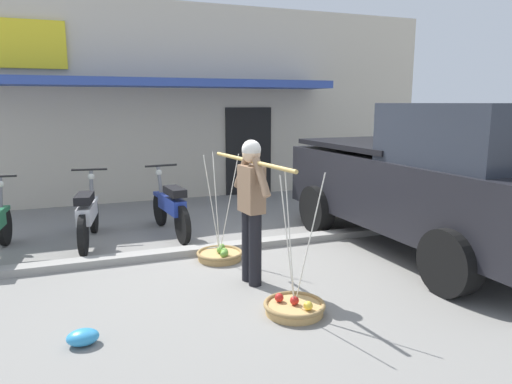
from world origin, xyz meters
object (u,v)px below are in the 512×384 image
object	(u,v)px
fruit_basket_right_side	(294,306)
parked_truck	(434,181)
fruit_vendor	(251,202)
motorcycle_third_in_row	(171,207)
motorcycle_second_in_row	(88,214)
wooden_crate	(320,209)
fruit_basket_left_side	(220,254)
plastic_litter_bag	(83,337)

from	to	relation	value
fruit_basket_right_side	parked_truck	size ratio (longest dim) A/B	0.31
parked_truck	fruit_vendor	bearing A→B (deg)	-175.61
fruit_basket_right_side	motorcycle_third_in_row	xyz separation A→B (m)	(-0.59, 3.38, 0.38)
motorcycle_third_in_row	fruit_basket_right_side	bearing A→B (deg)	-80.05
motorcycle_second_in_row	wooden_crate	size ratio (longest dim) A/B	4.11
motorcycle_third_in_row	fruit_basket_left_side	bearing A→B (deg)	-76.21
fruit_vendor	motorcycle_second_in_row	size ratio (longest dim) A/B	1.04
fruit_vendor	motorcycle_second_in_row	xyz separation A→B (m)	(-1.74, 2.37, -0.53)
fruit_basket_right_side	wooden_crate	xyz separation A→B (m)	(2.20, 3.51, 0.08)
plastic_litter_bag	fruit_basket_right_side	bearing A→B (deg)	-2.67
motorcycle_second_in_row	plastic_litter_bag	world-z (taller)	motorcycle_second_in_row
fruit_basket_left_side	fruit_basket_right_side	distance (m)	1.89
fruit_vendor	fruit_basket_left_side	xyz separation A→B (m)	(-0.11, 0.93, -0.90)
motorcycle_second_in_row	parked_truck	size ratio (longest dim) A/B	0.38
motorcycle_third_in_row	plastic_litter_bag	distance (m)	3.60
fruit_basket_right_side	motorcycle_third_in_row	distance (m)	3.45
fruit_basket_right_side	parked_truck	distance (m)	3.09
fruit_basket_left_side	wooden_crate	size ratio (longest dim) A/B	3.30
fruit_basket_left_side	plastic_litter_bag	distance (m)	2.53
fruit_basket_left_side	plastic_litter_bag	xyz separation A→B (m)	(-1.79, -1.78, -0.01)
fruit_basket_right_side	motorcycle_second_in_row	size ratio (longest dim) A/B	0.80
fruit_vendor	plastic_litter_bag	bearing A→B (deg)	-156.08
motorcycle_third_in_row	fruit_vendor	bearing A→B (deg)	-78.86
fruit_vendor	motorcycle_third_in_row	bearing A→B (deg)	101.14
fruit_vendor	motorcycle_third_in_row	xyz separation A→B (m)	(-0.48, 2.44, -0.53)
parked_truck	wooden_crate	xyz separation A→B (m)	(-0.50, 2.36, -0.87)
parked_truck	motorcycle_second_in_row	bearing A→B (deg)	154.74
plastic_litter_bag	motorcycle_second_in_row	bearing A→B (deg)	87.10
fruit_basket_right_side	motorcycle_third_in_row	bearing A→B (deg)	99.95
fruit_basket_right_side	motorcycle_second_in_row	world-z (taller)	fruit_basket_right_side
fruit_basket_left_side	fruit_basket_right_side	bearing A→B (deg)	-83.20
motorcycle_second_in_row	wooden_crate	xyz separation A→B (m)	(4.06, 0.20, -0.29)
fruit_vendor	wooden_crate	distance (m)	3.56
fruit_basket_right_side	wooden_crate	world-z (taller)	fruit_basket_right_side
wooden_crate	motorcycle_second_in_row	bearing A→B (deg)	-177.12
fruit_vendor	fruit_basket_right_side	world-z (taller)	fruit_vendor
motorcycle_second_in_row	wooden_crate	world-z (taller)	motorcycle_second_in_row
motorcycle_third_in_row	wooden_crate	xyz separation A→B (m)	(2.80, 0.13, -0.29)
fruit_basket_left_side	motorcycle_third_in_row	bearing A→B (deg)	103.79
fruit_basket_right_side	plastic_litter_bag	size ratio (longest dim) A/B	5.18
parked_truck	wooden_crate	bearing A→B (deg)	101.98
fruit_vendor	parked_truck	bearing A→B (deg)	4.39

